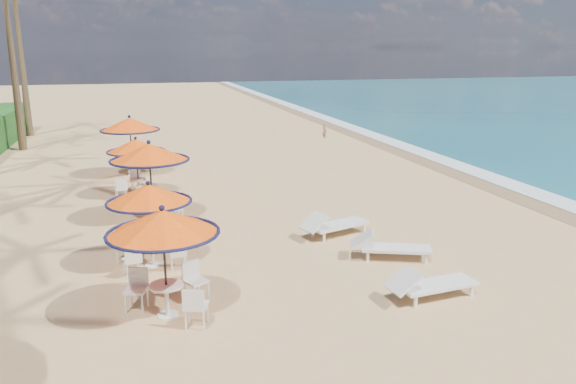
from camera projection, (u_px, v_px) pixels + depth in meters
name	position (u px, v px, depth m)	size (l,w,h in m)	color
ground	(386.00, 292.00, 12.78)	(160.00, 160.00, 0.00)	tan
foam_strip	(483.00, 175.00, 24.51)	(1.20, 140.00, 0.04)	white
wetsand_band	(465.00, 176.00, 24.28)	(1.40, 140.00, 0.02)	olive
station_0	(165.00, 235.00, 11.25)	(2.29, 2.29, 2.39)	black
station_1	(148.00, 204.00, 13.91)	(2.13, 2.13, 2.22)	black
station_2	(151.00, 159.00, 17.63)	(2.50, 2.50, 2.61)	black
station_3	(135.00, 153.00, 20.65)	(2.15, 2.15, 2.24)	black
station_4	(131.00, 129.00, 23.97)	(2.52, 2.52, 2.63)	black
lounger_near	(429.00, 284.00, 12.37)	(2.17, 0.88, 0.76)	white
lounger_mid	(388.00, 246.00, 14.71)	(2.20, 1.39, 0.75)	white
lounger_far	(333.00, 224.00, 16.50)	(2.27, 1.32, 0.78)	white
person	(324.00, 130.00, 34.31)	(0.34, 0.22, 0.94)	#936A4A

